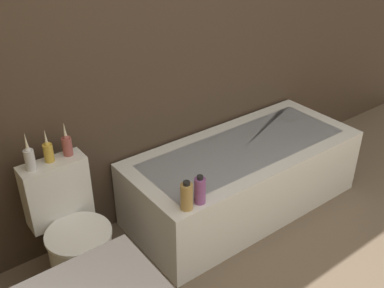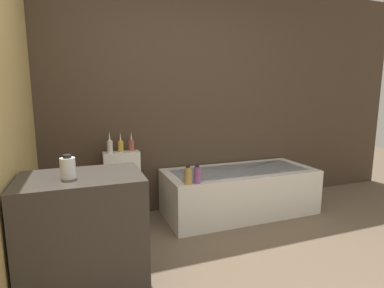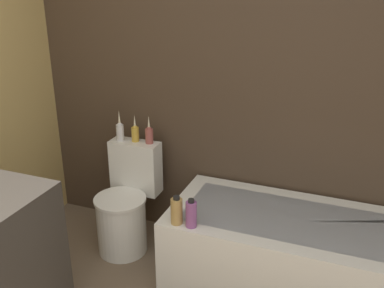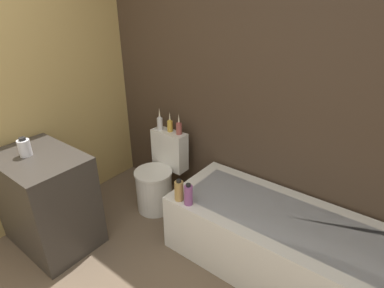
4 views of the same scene
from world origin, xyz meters
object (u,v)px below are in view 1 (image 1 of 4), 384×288
Objects in this scene: vase_bronze at (67,144)px; shampoo_bottle_tall at (187,196)px; vase_gold at (29,157)px; vase_silver at (48,151)px; toilet at (75,241)px; shampoo_bottle_short at (200,190)px; bathtub at (243,177)px.

shampoo_bottle_tall is at bearing -50.69° from vase_bronze.
vase_silver is (0.11, 0.02, -0.01)m from vase_gold.
vase_bronze is (0.22, 0.03, -0.01)m from vase_gold.
shampoo_bottle_short is (0.63, -0.33, 0.27)m from toilet.
vase_gold is at bearing 145.94° from shampoo_bottle_short.
vase_silver is 0.98× the size of vase_bronze.
vase_gold reaches higher than vase_bronze.
vase_gold reaches higher than shampoo_bottle_tall.
bathtub is 0.85m from shampoo_bottle_tall.
vase_silver is 1.10× the size of shampoo_bottle_short.
vase_bronze is 1.12× the size of shampoo_bottle_tall.
bathtub is 1.50m from vase_gold.
bathtub is 1.27m from toilet.
shampoo_bottle_short is (-0.63, -0.30, 0.33)m from bathtub.
vase_silver is at bearing 169.87° from bathtub.
toilet is 4.18× the size of shampoo_bottle_tall.
bathtub is 8.52× the size of vase_silver.
shampoo_bottle_tall and shampoo_bottle_short have the same top height.
bathtub is 9.37× the size of shampoo_bottle_short.
vase_silver is at bearing 135.87° from shampoo_bottle_tall.
toilet is at bearing 152.29° from shampoo_bottle_short.
shampoo_bottle_tall is at bearing 179.65° from shampoo_bottle_short.
vase_bronze is (0.11, 0.00, 0.00)m from vase_silver.
shampoo_bottle_tall is (-0.72, -0.30, 0.33)m from bathtub.
vase_silver is at bearing -178.54° from vase_bronze.
vase_gold is at bearing -167.89° from vase_silver.
vase_gold is at bearing 171.62° from bathtub.
vase_gold is at bearing 142.36° from shampoo_bottle_tall.
toilet is 0.54m from vase_silver.
toilet is 4.19× the size of shampoo_bottle_short.
vase_gold reaches higher than shampoo_bottle_short.
vase_bronze is at bearing 60.82° from toilet.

